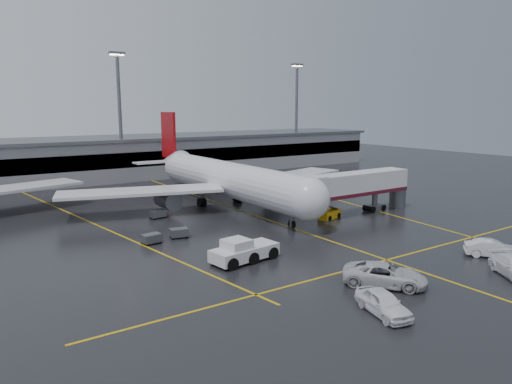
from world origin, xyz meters
TOP-DOWN VIEW (x-y plane):
  - ground at (0.00, 0.00)m, footprint 220.00×220.00m
  - apron_line_centre at (0.00, 0.00)m, footprint 0.25×90.00m
  - apron_line_stop at (0.00, -22.00)m, footprint 60.00×0.25m
  - apron_line_left at (-20.00, 10.00)m, footprint 9.99×69.35m
  - apron_line_right at (18.00, 10.00)m, footprint 7.57×69.64m
  - terminal at (0.00, 47.93)m, footprint 122.00×19.00m
  - light_mast_mid at (-5.00, 42.00)m, footprint 3.00×1.20m
  - light_mast_right at (40.00, 42.00)m, footprint 3.00×1.20m
  - main_airliner at (0.00, 9.70)m, footprint 48.80×45.60m
  - jet_bridge at (11.87, -6.00)m, footprint 19.90×3.40m
  - pushback_tractor at (-11.93, -14.45)m, footprint 7.17×3.74m
  - belt_loader at (7.45, -5.77)m, footprint 3.90×2.53m
  - service_van_a at (-5.42, -26.38)m, footprint 6.77×7.35m
  - service_van_c at (9.50, -27.28)m, footprint 4.71×5.23m
  - service_van_d at (-9.84, -30.07)m, footprint 3.23×5.45m
  - baggage_cart_a at (-13.53, -3.28)m, footprint 2.21×1.65m
  - baggage_cart_b at (-17.04, -3.76)m, footprint 2.14×1.53m
  - baggage_cart_c at (-11.83, 7.23)m, footprint 2.13×1.51m

SIDE VIEW (x-z plane):
  - ground at x=0.00m, z-range 0.00..0.00m
  - apron_line_centre at x=0.00m, z-range 0.00..0.02m
  - apron_line_stop at x=0.00m, z-range 0.00..0.02m
  - apron_line_left at x=-20.00m, z-range 0.00..0.02m
  - apron_line_right at x=18.00m, z-range 0.00..0.02m
  - belt_loader at x=7.45m, z-range -0.58..1.71m
  - baggage_cart_a at x=-13.53m, z-range 0.07..1.19m
  - baggage_cart_b at x=-17.04m, z-range 0.07..1.19m
  - baggage_cart_c at x=-11.83m, z-range 0.07..1.19m
  - service_van_c at x=9.50m, z-range 0.00..1.73m
  - service_van_d at x=-9.84m, z-range 0.00..1.74m
  - service_van_a at x=-5.42m, z-range 0.00..1.91m
  - pushback_tractor at x=-11.93m, z-range -0.25..2.21m
  - jet_bridge at x=11.87m, z-range 0.91..6.96m
  - main_airliner at x=0.00m, z-range -2.84..11.26m
  - terminal at x=0.00m, z-range 0.02..8.62m
  - light_mast_mid at x=-5.00m, z-range 1.75..27.20m
  - light_mast_right at x=40.00m, z-range 1.75..27.20m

